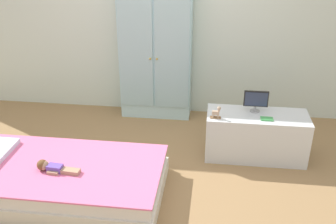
# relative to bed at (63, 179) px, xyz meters

# --- Properties ---
(ground_plane) EXTENTS (10.00, 10.00, 0.02)m
(ground_plane) POSITION_rel_bed_xyz_m (0.75, 0.30, -0.15)
(ground_plane) COLOR #99754C
(back_wall) EXTENTS (6.40, 0.05, 2.70)m
(back_wall) POSITION_rel_bed_xyz_m (0.75, 1.88, 1.21)
(back_wall) COLOR silver
(back_wall) RESTS_ON ground_plane
(bed) EXTENTS (1.82, 0.97, 0.28)m
(bed) POSITION_rel_bed_xyz_m (0.00, 0.00, 0.00)
(bed) COLOR silver
(bed) RESTS_ON ground_plane
(doll) EXTENTS (0.39, 0.14, 0.10)m
(doll) POSITION_rel_bed_xyz_m (-0.06, -0.08, 0.18)
(doll) COLOR #6B4CB2
(doll) RESTS_ON bed
(wardrobe) EXTENTS (0.86, 0.31, 1.60)m
(wardrobe) POSITION_rel_bed_xyz_m (0.60, 1.69, 0.66)
(wardrobe) COLOR silver
(wardrobe) RESTS_ON ground_plane
(tv_stand) EXTENTS (1.03, 0.42, 0.49)m
(tv_stand) POSITION_rel_bed_xyz_m (1.78, 0.85, 0.10)
(tv_stand) COLOR silver
(tv_stand) RESTS_ON ground_plane
(tv_monitor) EXTENTS (0.25, 0.10, 0.23)m
(tv_monitor) POSITION_rel_bed_xyz_m (1.75, 0.92, 0.48)
(tv_monitor) COLOR #99999E
(tv_monitor) RESTS_ON tv_stand
(rocking_horse_toy) EXTENTS (0.11, 0.04, 0.13)m
(rocking_horse_toy) POSITION_rel_bed_xyz_m (1.36, 0.72, 0.41)
(rocking_horse_toy) COLOR #8E6642
(rocking_horse_toy) RESTS_ON tv_stand
(book_green) EXTENTS (0.12, 0.08, 0.01)m
(book_green) POSITION_rel_bed_xyz_m (1.86, 0.75, 0.35)
(book_green) COLOR #429E51
(book_green) RESTS_ON tv_stand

